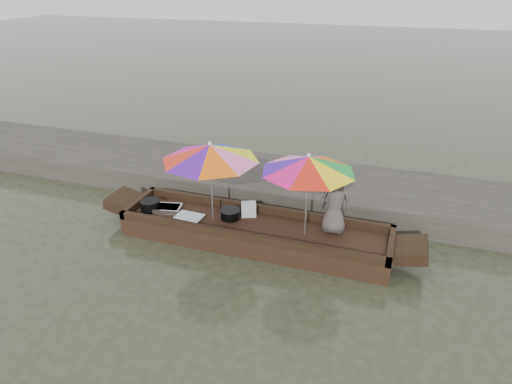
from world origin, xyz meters
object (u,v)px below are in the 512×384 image
(supply_bag, at_px, (249,209))
(umbrella_stern, at_px, (307,196))
(cooking_pot, at_px, (150,205))
(charcoal_grill, at_px, (230,214))
(boat_hull, at_px, (254,234))
(tray_scallop, at_px, (189,217))
(umbrella_bow, at_px, (211,182))
(tray_crayfish, at_px, (168,208))
(vendor, at_px, (335,203))

(supply_bag, xyz_separation_m, umbrella_stern, (1.20, -0.35, 0.65))
(cooking_pot, distance_m, charcoal_grill, 1.64)
(charcoal_grill, bearing_deg, boat_hull, -12.64)
(tray_scallop, height_order, umbrella_bow, umbrella_bow)
(cooking_pot, bearing_deg, tray_scallop, -5.61)
(charcoal_grill, relative_size, umbrella_stern, 0.23)
(boat_hull, xyz_separation_m, tray_crayfish, (-1.82, 0.01, 0.22))
(supply_bag, bearing_deg, charcoal_grill, -142.15)
(tray_crayfish, xyz_separation_m, supply_bag, (1.58, 0.33, 0.09))
(cooking_pot, distance_m, tray_scallop, 0.91)
(tray_scallop, height_order, umbrella_stern, umbrella_stern)
(tray_scallop, bearing_deg, supply_bag, 26.17)
(tray_scallop, distance_m, supply_bag, 1.15)
(umbrella_bow, distance_m, umbrella_stern, 1.80)
(tray_crayfish, relative_size, charcoal_grill, 1.40)
(umbrella_bow, bearing_deg, supply_bag, 29.89)
(umbrella_bow, bearing_deg, umbrella_stern, 0.00)
(boat_hull, height_order, tray_crayfish, tray_crayfish)
(boat_hull, distance_m, vendor, 1.64)
(supply_bag, height_order, vendor, vendor)
(tray_scallop, relative_size, vendor, 0.45)
(tray_scallop, relative_size, charcoal_grill, 1.40)
(boat_hull, xyz_separation_m, umbrella_stern, (0.96, 0.00, 0.95))
(supply_bag, bearing_deg, umbrella_bow, -150.11)
(tray_scallop, bearing_deg, umbrella_stern, 4.08)
(umbrella_stern, bearing_deg, cooking_pot, -178.71)
(cooking_pot, bearing_deg, tray_crayfish, 13.90)
(tray_crayfish, height_order, vendor, vendor)
(umbrella_bow, bearing_deg, charcoal_grill, 20.94)
(cooking_pot, distance_m, supply_bag, 1.97)
(tray_scallop, bearing_deg, tray_crayfish, 162.72)
(umbrella_bow, height_order, umbrella_stern, same)
(umbrella_stern, bearing_deg, tray_crayfish, 179.70)
(charcoal_grill, bearing_deg, supply_bag, 37.85)
(cooking_pot, xyz_separation_m, tray_crayfish, (0.34, 0.08, -0.06))
(supply_bag, height_order, umbrella_bow, umbrella_bow)
(umbrella_stern, bearing_deg, charcoal_grill, 175.47)
(tray_scallop, distance_m, vendor, 2.78)
(cooking_pot, distance_m, tray_crayfish, 0.36)
(charcoal_grill, distance_m, umbrella_bow, 0.76)
(cooking_pot, relative_size, umbrella_bow, 0.22)
(vendor, distance_m, umbrella_stern, 0.57)
(vendor, height_order, umbrella_bow, umbrella_bow)
(charcoal_grill, bearing_deg, vendor, 4.63)
(tray_crayfish, bearing_deg, supply_bag, 11.80)
(boat_hull, bearing_deg, tray_scallop, -172.82)
(tray_scallop, xyz_separation_m, supply_bag, (1.02, 0.50, 0.10))
(tray_crayfish, bearing_deg, charcoal_grill, 4.58)
(boat_hull, height_order, charcoal_grill, charcoal_grill)
(cooking_pot, distance_m, umbrella_stern, 3.19)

